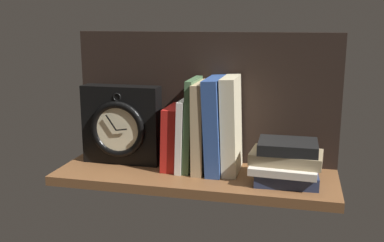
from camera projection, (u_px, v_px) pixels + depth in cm
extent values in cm
cube|color=brown|center=(195.00, 177.00, 121.88)|extent=(75.24, 24.98, 2.50)
cube|color=black|center=(204.00, 98.00, 128.79)|extent=(75.24, 1.20, 37.05)
cube|color=red|center=(174.00, 137.00, 124.54)|extent=(4.60, 12.77, 17.34)
cube|color=silver|center=(185.00, 134.00, 123.55)|extent=(2.39, 14.30, 19.64)
cube|color=#476B44|center=(192.00, 124.00, 122.47)|extent=(2.70, 13.51, 25.10)
cube|color=tan|center=(202.00, 126.00, 121.95)|extent=(3.20, 15.06, 24.17)
cube|color=#2D4C8E|center=(216.00, 125.00, 120.94)|extent=(5.26, 15.67, 25.57)
cube|color=beige|center=(231.00, 125.00, 119.94)|extent=(4.88, 13.43, 25.94)
cube|color=black|center=(122.00, 125.00, 128.22)|extent=(22.28, 5.62, 22.28)
torus|color=black|center=(118.00, 130.00, 125.34)|extent=(16.08, 1.98, 16.08)
cylinder|color=beige|center=(118.00, 130.00, 125.34)|extent=(12.98, 0.60, 12.98)
cube|color=black|center=(122.00, 129.00, 124.45)|extent=(3.18, 0.30, 0.80)
cube|color=black|center=(112.00, 122.00, 124.73)|extent=(3.12, 0.30, 4.36)
torus|color=black|center=(117.00, 97.00, 123.72)|extent=(2.44, 0.44, 2.44)
cube|color=#232D4C|center=(286.00, 175.00, 114.58)|extent=(16.01, 13.90, 3.20)
cube|color=beige|center=(284.00, 167.00, 113.32)|extent=(17.08, 14.35, 1.84)
cube|color=#9E8966|center=(286.00, 157.00, 113.48)|extent=(18.37, 12.39, 2.85)
cube|color=black|center=(288.00, 146.00, 112.87)|extent=(14.66, 11.65, 2.77)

